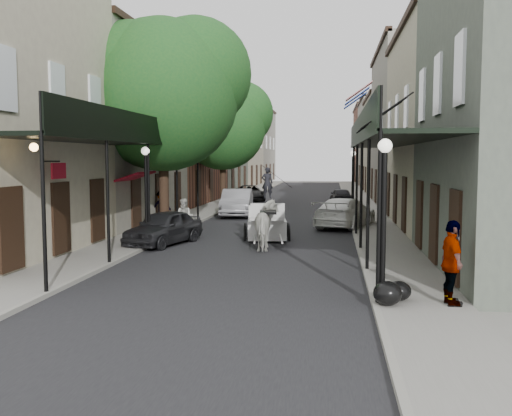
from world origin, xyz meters
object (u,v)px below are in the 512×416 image
(car_left_near, at_px, (164,228))
(pedestrian_walking, at_px, (185,217))
(lamppost_right_far, at_px, (353,182))
(car_right_far, at_px, (341,196))
(tree_near, at_px, (173,89))
(horse, at_px, (268,225))
(pedestrian_sidewalk_right, at_px, (452,263))
(car_left_mid, at_px, (237,203))
(car_right_near, at_px, (345,213))
(pedestrian_sidewalk_left, at_px, (161,206))
(car_left_far, at_px, (250,193))
(lamppost_right_near, at_px, (384,218))
(carriage, at_px, (267,211))
(tree_far, at_px, (228,123))
(lamppost_left, at_px, (146,194))

(car_left_near, bearing_deg, pedestrian_walking, 103.73)
(lamppost_right_far, bearing_deg, car_right_far, 92.89)
(pedestrian_walking, height_order, car_left_near, pedestrian_walking)
(tree_near, height_order, horse, tree_near)
(pedestrian_sidewalk_right, relative_size, car_left_mid, 0.40)
(car_right_far, bearing_deg, car_right_near, 84.74)
(lamppost_right_far, xyz_separation_m, car_left_near, (-7.70, -11.42, -1.37))
(tree_near, bearing_deg, pedestrian_sidewalk_left, 116.16)
(lamppost_right_far, bearing_deg, pedestrian_walking, -131.43)
(lamppost_right_far, distance_m, car_left_far, 14.48)
(lamppost_right_near, xyz_separation_m, car_right_far, (-0.50, 29.90, -1.45))
(car_left_near, height_order, car_right_far, car_left_near)
(lamppost_right_near, bearing_deg, car_left_far, 103.46)
(lamppost_right_near, relative_size, car_right_far, 1.05)
(pedestrian_sidewalk_right, bearing_deg, pedestrian_sidewalk_left, 30.09)
(carriage, distance_m, car_right_near, 5.57)
(tree_near, distance_m, horse, 8.45)
(car_right_near, height_order, car_right_far, car_right_near)
(lamppost_right_near, xyz_separation_m, pedestrian_sidewalk_right, (1.51, 0.00, -0.97))
(pedestrian_sidewalk_left, bearing_deg, car_left_mid, -147.91)
(pedestrian_sidewalk_left, height_order, car_left_far, pedestrian_sidewalk_left)
(lamppost_right_near, distance_m, pedestrian_sidewalk_left, 18.38)
(tree_far, distance_m, carriage, 16.65)
(carriage, height_order, car_left_mid, carriage)
(lamppost_right_far, bearing_deg, car_left_mid, -179.64)
(tree_far, distance_m, car_left_far, 7.98)
(pedestrian_sidewalk_left, xyz_separation_m, car_right_near, (9.40, -0.20, -0.19))
(horse, relative_size, car_left_mid, 0.45)
(tree_near, bearing_deg, car_right_far, 66.25)
(pedestrian_sidewalk_left, relative_size, car_left_mid, 0.33)
(tree_near, distance_m, car_left_near, 6.86)
(lamppost_right_near, height_order, car_left_far, lamppost_right_near)
(tree_near, xyz_separation_m, tree_far, (-0.05, 14.00, -0.65))
(horse, bearing_deg, lamppost_left, -7.44)
(lamppost_left, distance_m, pedestrian_sidewalk_right, 12.62)
(lamppost_right_near, relative_size, car_left_far, 0.83)
(lamppost_right_near, distance_m, lamppost_right_far, 20.00)
(tree_near, relative_size, lamppost_right_near, 2.60)
(horse, relative_size, car_left_far, 0.48)
(tree_far, relative_size, pedestrian_sidewalk_right, 4.51)
(pedestrian_sidewalk_left, bearing_deg, lamppost_right_near, 100.07)
(lamppost_right_near, distance_m, pedestrian_sidewalk_right, 1.80)
(car_left_near, height_order, car_left_mid, car_left_mid)
(pedestrian_sidewalk_right, relative_size, car_right_far, 0.54)
(car_left_far, bearing_deg, pedestrian_sidewalk_left, -113.52)
(tree_far, bearing_deg, lamppost_right_far, -36.51)
(lamppost_right_far, distance_m, car_left_mid, 6.82)
(car_right_far, bearing_deg, lamppost_left, 65.36)
(pedestrian_walking, xyz_separation_m, car_left_mid, (0.90, 8.57, -0.02))
(tree_near, height_order, tree_far, tree_near)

